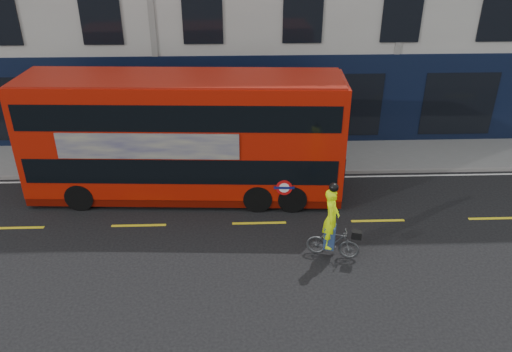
{
  "coord_description": "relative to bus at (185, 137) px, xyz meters",
  "views": [
    {
      "loc": [
        3.39,
        -12.51,
        9.11
      ],
      "look_at": [
        3.92,
        2.22,
        1.4
      ],
      "focal_mm": 35.0,
      "sensor_mm": 36.0,
      "label": 1
    }
  ],
  "objects": [
    {
      "name": "road_edge_line",
      "position": [
        -1.5,
        1.13,
        -2.27
      ],
      "size": [
        58.0,
        0.1,
        0.01
      ],
      "primitive_type": "cube",
      "color": "silver",
      "rests_on": "ground"
    },
    {
      "name": "kerb",
      "position": [
        -1.5,
        1.43,
        -2.21
      ],
      "size": [
        60.0,
        0.12,
        0.13
      ],
      "primitive_type": "cube",
      "color": "slate",
      "rests_on": "ground"
    },
    {
      "name": "lane_dashes",
      "position": [
        -1.5,
        -2.07,
        -2.27
      ],
      "size": [
        58.0,
        0.12,
        0.01
      ],
      "primitive_type": null,
      "color": "yellow",
      "rests_on": "ground"
    },
    {
      "name": "ground",
      "position": [
        -1.5,
        -3.57,
        -2.27
      ],
      "size": [
        120.0,
        120.0,
        0.0
      ],
      "primitive_type": "plane",
      "color": "black",
      "rests_on": "ground"
    },
    {
      "name": "pavement",
      "position": [
        -1.5,
        2.93,
        -2.21
      ],
      "size": [
        60.0,
        3.0,
        0.12
      ],
      "primitive_type": "cube",
      "color": "gray",
      "rests_on": "ground"
    },
    {
      "name": "bus",
      "position": [
        0.0,
        0.0,
        0.0
      ],
      "size": [
        11.1,
        3.07,
        4.43
      ],
      "rotation": [
        0.0,
        0.0,
        -0.05
      ],
      "color": "#AE1506",
      "rests_on": "ground"
    },
    {
      "name": "cyclist",
      "position": [
        4.57,
        -3.92,
        -1.4
      ],
      "size": [
        1.65,
        0.89,
        2.47
      ],
      "rotation": [
        0.0,
        0.0,
        -0.29
      ],
      "color": "#46494B",
      "rests_on": "ground"
    }
  ]
}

